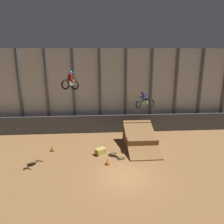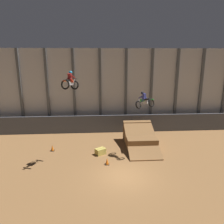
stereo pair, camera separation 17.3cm
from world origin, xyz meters
The scene contains 9 objects.
ground_plane centered at (0.00, 0.00, 0.00)m, with size 60.00×60.00×0.00m, color olive.
arena_back_wall centered at (0.00, 11.12, 4.80)m, with size 32.00×0.40×9.59m.
lower_barrier centered at (0.00, 9.85, 1.03)m, with size 31.36×0.20×2.06m.
dirt_ramp centered at (2.31, 5.89, 0.72)m, with size 2.94×5.35×2.17m.
rider_bike_left_air centered at (-3.93, 2.52, 6.80)m, with size 1.32×1.76×1.55m.
rider_bike_right_air centered at (2.14, 3.51, 5.00)m, with size 1.63×1.73×1.62m.
traffic_cone_near_ramp centered at (-1.14, 1.94, 0.28)m, with size 0.36×0.36×0.58m.
traffic_cone_arena_edge centered at (-6.20, 4.98, 0.28)m, with size 0.36×0.36×0.58m.
hay_bale_trackside centered at (-1.66, 3.93, 0.28)m, with size 1.08×1.00×0.57m.
Camera 1 is at (-2.01, -14.49, 8.74)m, focal length 35.00 mm.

